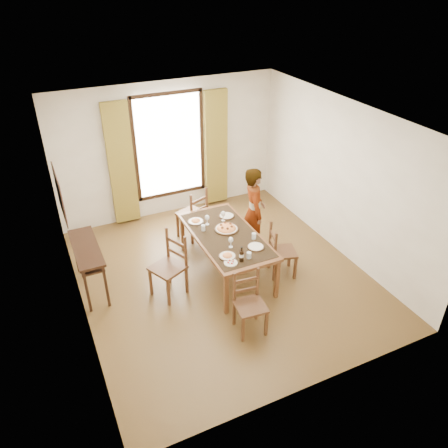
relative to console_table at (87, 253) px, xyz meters
name	(u,v)px	position (x,y,z in m)	size (l,w,h in m)	color
ground	(222,275)	(2.03, -0.60, -0.68)	(5.00, 5.00, 0.00)	#462F16
room_shell	(218,191)	(2.03, -0.47, 0.86)	(4.60, 5.10, 2.74)	white
console_table	(87,253)	(0.00, 0.00, 0.00)	(0.38, 1.20, 0.80)	black
dining_table	(226,238)	(2.13, -0.54, 0.01)	(0.99, 1.95, 0.76)	brown
chair_west	(169,267)	(1.11, -0.64, -0.20)	(0.62, 0.62, 1.05)	#542A1C
chair_north	(193,215)	(2.05, 0.73, -0.20)	(0.60, 0.60, 1.03)	#542A1C
chair_south	(249,305)	(1.86, -1.88, -0.25)	(0.45, 0.45, 0.92)	#542A1C
chair_east	(281,252)	(2.94, -0.96, -0.25)	(0.51, 0.51, 0.93)	#542A1C
man	(254,211)	(2.85, -0.15, 0.13)	(0.55, 0.68, 1.62)	gray
plate_sw	(227,255)	(1.88, -1.11, 0.10)	(0.27, 0.27, 0.05)	silver
plate_se	(256,246)	(2.39, -1.07, 0.10)	(0.27, 0.27, 0.05)	silver
plate_nw	(196,221)	(1.83, 0.04, 0.10)	(0.27, 0.27, 0.05)	silver
plate_ne	(227,215)	(2.39, -0.02, 0.10)	(0.27, 0.27, 0.05)	silver
pasta_platter	(226,227)	(2.20, -0.41, 0.12)	(0.40, 0.40, 0.10)	red
caprese_plate	(231,262)	(1.86, -1.28, 0.09)	(0.20, 0.20, 0.04)	silver
wine_glass_a	(231,242)	(2.04, -0.90, 0.16)	(0.08, 0.08, 0.18)	white
wine_glass_b	(223,216)	(2.28, -0.12, 0.16)	(0.08, 0.08, 0.18)	white
wine_glass_c	(207,220)	(1.98, -0.12, 0.16)	(0.08, 0.08, 0.18)	white
tumbler_a	(254,236)	(2.48, -0.84, 0.12)	(0.07, 0.07, 0.10)	silver
tumbler_b	(203,228)	(1.85, -0.27, 0.12)	(0.07, 0.07, 0.10)	silver
tumbler_c	(249,255)	(2.16, -1.27, 0.12)	(0.07, 0.07, 0.10)	silver
wine_bottle	(242,254)	(2.03, -1.29, 0.20)	(0.07, 0.07, 0.25)	black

